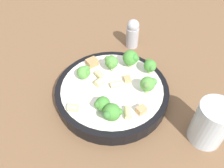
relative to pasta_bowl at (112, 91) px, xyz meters
name	(u,v)px	position (x,y,z in m)	size (l,w,h in m)	color
ground_plane	(112,96)	(0.00, 0.00, -0.02)	(2.00, 2.00, 0.00)	brown
pasta_bowl	(112,91)	(0.00, 0.00, 0.00)	(0.27, 0.27, 0.03)	black
broccoli_floret_0	(84,72)	(0.00, -0.07, 0.04)	(0.03, 0.04, 0.04)	#84AD60
broccoli_floret_1	(131,58)	(-0.09, 0.02, 0.04)	(0.04, 0.04, 0.05)	#93B766
broccoli_floret_2	(148,84)	(-0.02, 0.08, 0.04)	(0.04, 0.04, 0.04)	#9EC175
broccoli_floret_3	(102,104)	(0.07, 0.01, 0.04)	(0.03, 0.04, 0.04)	#9EC175
broccoli_floret_4	(111,62)	(-0.05, -0.03, 0.04)	(0.04, 0.04, 0.04)	#84AD60
broccoli_floret_5	(112,112)	(0.08, 0.04, 0.04)	(0.04, 0.04, 0.04)	#93B766
broccoli_floret_6	(150,66)	(-0.08, 0.07, 0.04)	(0.04, 0.03, 0.04)	#93B766
rigatoni_0	(73,108)	(0.10, -0.05, 0.02)	(0.02, 0.02, 0.02)	beige
rigatoni_1	(99,75)	(-0.02, -0.04, 0.02)	(0.02, 0.02, 0.02)	beige
rigatoni_2	(128,113)	(0.06, 0.06, 0.02)	(0.02, 0.02, 0.03)	beige
rigatoni_3	(99,82)	(0.01, -0.03, 0.02)	(0.02, 0.02, 0.02)	beige
rigatoni_4	(116,84)	(-0.01, 0.01, 0.02)	(0.02, 0.02, 0.03)	beige
chicken_chunk_0	(141,110)	(0.05, 0.09, 0.02)	(0.02, 0.02, 0.02)	tan
chicken_chunk_1	(92,62)	(-0.05, -0.08, 0.02)	(0.03, 0.02, 0.02)	tan
chicken_chunk_2	(127,79)	(-0.03, 0.03, 0.02)	(0.02, 0.02, 0.01)	tan
drinking_glass	(210,125)	(0.03, 0.23, 0.02)	(0.07, 0.07, 0.10)	silver
pepper_shaker	(133,33)	(-0.22, -0.02, 0.03)	(0.04, 0.04, 0.09)	#B2B2B7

